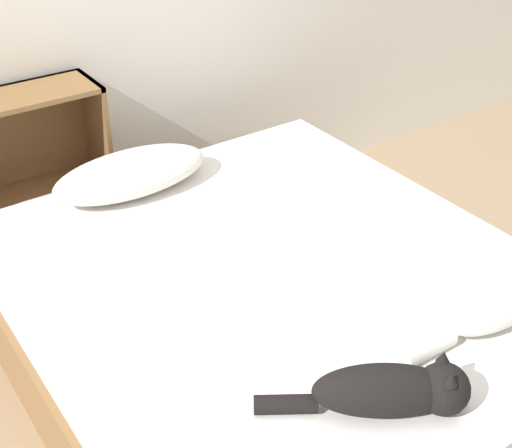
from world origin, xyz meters
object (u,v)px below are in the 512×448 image
at_px(pillow, 131,173).
at_px(cat_light, 496,301).
at_px(bed, 279,331).
at_px(cat_dark, 395,390).

bearing_deg(pillow, cat_light, -67.94).
height_order(bed, pillow, pillow).
xyz_separation_m(cat_light, cat_dark, (-0.48, -0.09, -0.00)).
height_order(bed, cat_dark, cat_dark).
xyz_separation_m(bed, cat_dark, (-0.12, -0.64, 0.33)).
distance_m(bed, cat_dark, 0.73).
relative_size(bed, pillow, 2.96).
bearing_deg(pillow, cat_dark, -88.34).
height_order(bed, cat_light, cat_light).
bearing_deg(cat_dark, bed, 112.41).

